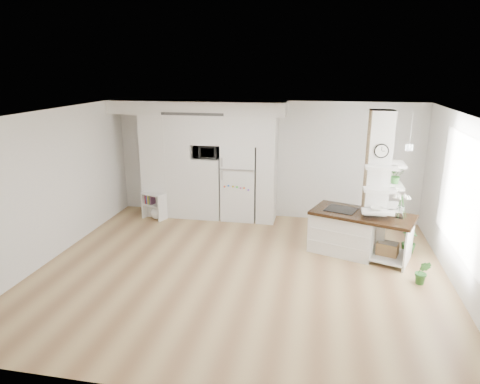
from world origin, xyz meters
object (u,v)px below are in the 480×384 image
object	(u,v)px
kitchen_island	(350,231)
refrigerator	(240,182)
bookshelf	(155,207)
floor_plant_a	(423,272)

from	to	relation	value
kitchen_island	refrigerator	bearing A→B (deg)	167.95
refrigerator	kitchen_island	distance (m)	2.88
bookshelf	floor_plant_a	distance (m)	5.86
kitchen_island	bookshelf	distance (m)	4.49
bookshelf	floor_plant_a	bearing A→B (deg)	-2.38
kitchen_island	floor_plant_a	distance (m)	1.56
bookshelf	floor_plant_a	world-z (taller)	bookshelf
bookshelf	refrigerator	bearing A→B (deg)	31.55
refrigerator	bookshelf	size ratio (longest dim) A/B	2.83
refrigerator	bookshelf	world-z (taller)	refrigerator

